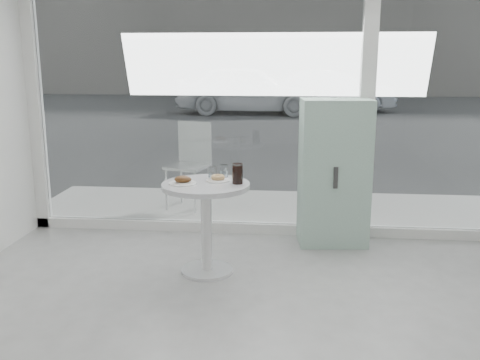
# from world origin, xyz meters

# --- Properties ---
(room_shell) EXTENTS (6.00, 6.00, 6.00)m
(room_shell) POSITION_xyz_m (0.00, -0.56, 1.91)
(room_shell) COLOR white
(room_shell) RESTS_ON ground
(storefront) EXTENTS (5.00, 0.14, 3.00)m
(storefront) POSITION_xyz_m (0.07, 3.00, 1.71)
(storefront) COLOR white
(storefront) RESTS_ON ground
(main_table) EXTENTS (0.72, 0.72, 0.77)m
(main_table) POSITION_xyz_m (-0.50, 1.90, 0.55)
(main_table) COLOR silver
(main_table) RESTS_ON ground
(patio_deck) EXTENTS (5.60, 1.60, 0.05)m
(patio_deck) POSITION_xyz_m (0.00, 3.80, 0.03)
(patio_deck) COLOR beige
(patio_deck) RESTS_ON ground
(street) EXTENTS (40.00, 24.00, 0.00)m
(street) POSITION_xyz_m (0.00, 16.00, -0.00)
(street) COLOR #333333
(street) RESTS_ON ground
(far_building) EXTENTS (40.00, 2.00, 8.00)m
(far_building) POSITION_xyz_m (0.00, 25.00, 4.00)
(far_building) COLOR gray
(far_building) RESTS_ON ground
(mint_cabinet) EXTENTS (0.68, 0.49, 1.40)m
(mint_cabinet) POSITION_xyz_m (0.60, 2.77, 0.70)
(mint_cabinet) COLOR #82A695
(mint_cabinet) RESTS_ON ground
(patio_chair) EXTENTS (0.53, 0.53, 0.99)m
(patio_chair) POSITION_xyz_m (-0.99, 3.76, 0.61)
(patio_chair) COLOR silver
(patio_chair) RESTS_ON patio_deck
(car_white) EXTENTS (4.69, 2.03, 1.57)m
(car_white) POSITION_xyz_m (-1.25, 15.18, 0.79)
(car_white) COLOR white
(car_white) RESTS_ON street
(car_silver) EXTENTS (4.44, 2.53, 1.38)m
(car_silver) POSITION_xyz_m (1.36, 15.87, 0.69)
(car_silver) COLOR #B0B2B9
(car_silver) RESTS_ON street
(plate_fritter) EXTENTS (0.22, 0.22, 0.07)m
(plate_fritter) POSITION_xyz_m (-0.68, 1.86, 0.80)
(plate_fritter) COLOR white
(plate_fritter) RESTS_ON main_table
(plate_donut) EXTENTS (0.20, 0.20, 0.05)m
(plate_donut) POSITION_xyz_m (-0.41, 1.99, 0.79)
(plate_donut) COLOR white
(plate_donut) RESTS_ON main_table
(water_tumbler_a) EXTENTS (0.07, 0.07, 0.11)m
(water_tumbler_a) POSITION_xyz_m (-0.47, 2.05, 0.82)
(water_tumbler_a) COLOR white
(water_tumbler_a) RESTS_ON main_table
(water_tumbler_b) EXTENTS (0.07, 0.07, 0.11)m
(water_tumbler_b) POSITION_xyz_m (-0.38, 2.15, 0.82)
(water_tumbler_b) COLOR white
(water_tumbler_b) RESTS_ON main_table
(cola_glass) EXTENTS (0.09, 0.09, 0.17)m
(cola_glass) POSITION_xyz_m (-0.24, 1.92, 0.85)
(cola_glass) COLOR white
(cola_glass) RESTS_ON main_table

